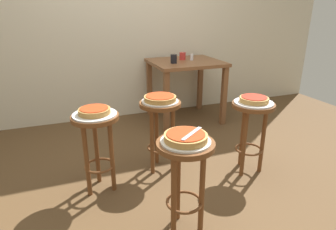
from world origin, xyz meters
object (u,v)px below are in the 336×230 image
Objects in this scene: pizza_leftside at (94,111)px; serving_plate_rear at (160,101)px; pizza_foreground at (186,137)px; serving_plate_leftside at (95,114)px; serving_plate_foreground at (186,141)px; pizza_middle at (254,99)px; pizza_rear at (160,98)px; dining_table at (186,71)px; cup_near_edge at (174,59)px; stool_middle at (252,122)px; stool_foreground at (185,167)px; pizza_server_knife at (192,133)px; stool_leftside at (97,136)px; condiment_shaker at (192,57)px; stool_rear at (160,121)px; serving_plate_middle at (254,103)px; cup_far_edge at (183,56)px.

serving_plate_rear is at bearing 13.18° from pizza_leftside.
serving_plate_leftside is (-0.45, 0.67, -0.03)m from pizza_foreground.
serving_plate_foreground and serving_plate_leftside have the same top height.
pizza_rear is (-0.73, 0.31, -0.00)m from pizza_middle.
dining_table is 0.29m from cup_near_edge.
serving_plate_rear reaches higher than stool_middle.
dining_table is (1.29, 1.22, -0.04)m from pizza_leftside.
stool_middle is (0.84, 0.49, 0.00)m from stool_foreground.
pizza_rear reaches higher than stool_foreground.
serving_plate_rear is 0.83m from pizza_server_knife.
stool_leftside is at bearing -166.82° from pizza_rear.
pizza_server_knife is (0.03, -0.02, 0.23)m from stool_foreground.
condiment_shaker is at bearing 42.01° from stool_leftside.
pizza_middle is at bearing -23.22° from pizza_rear.
condiment_shaker reaches higher than stool_foreground.
pizza_rear is (0.57, 0.13, 0.03)m from serving_plate_leftside.
dining_table is at bearing 56.58° from stool_rear.
cup_near_edge reaches higher than pizza_leftside.
serving_plate_leftside is at bearing 123.96° from serving_plate_foreground.
serving_plate_middle is at bearing -23.22° from serving_plate_rear.
serving_plate_rear is (0.12, 0.80, -0.03)m from pizza_foreground.
pizza_server_knife is at bearing -108.41° from cup_near_edge.
serving_plate_middle is at bearing 30.14° from serving_plate_foreground.
pizza_server_knife reaches higher than serving_plate_leftside.
stool_foreground is at bearing -149.86° from pizza_middle.
serving_plate_middle is at bearing -7.88° from serving_plate_leftside.
pizza_middle is 0.37× the size of stool_leftside.
stool_leftside is 0.21m from pizza_leftside.
stool_foreground is 2.07m from dining_table.
stool_middle is at bearing -23.22° from pizza_rear.
cup_far_edge is (-0.00, 0.10, 0.18)m from dining_table.
condiment_shaker is at bearing 21.50° from cup_near_edge.
serving_plate_leftside is 4.19× the size of condiment_shaker.
serving_plate_middle is (0.84, 0.49, -0.03)m from pizza_foreground.
pizza_server_knife is (-0.80, -1.91, 0.06)m from dining_table.
cup_far_edge is at bearing 45.75° from pizza_leftside.
pizza_rear reaches higher than serving_plate_foreground.
serving_plate_foreground is at bearing -56.04° from stool_leftside.
stool_leftside is 0.58m from stool_rear.
stool_foreground is 1.00× the size of stool_leftside.
stool_foreground is 2.67× the size of pizza_middle.
pizza_server_knife reaches higher than stool_foreground.
serving_plate_leftside is 1.39× the size of pizza_leftside.
pizza_leftside is 0.37× the size of stool_rear.
dining_table is at bearing 56.58° from pizza_rear.
pizza_middle is (0.00, 0.00, 0.21)m from stool_middle.
serving_plate_middle is 4.16× the size of condiment_shaker.
serving_plate_middle is at bearing -4.97° from pizza_server_knife.
cup_far_edge is at bearing 58.88° from pizza_rear.
pizza_middle reaches higher than stool_leftside.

